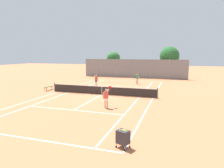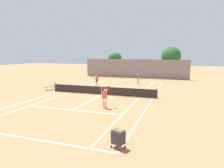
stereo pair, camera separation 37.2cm
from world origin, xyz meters
name	(u,v)px [view 1 (the left image)]	position (x,y,z in m)	size (l,w,h in m)	color
ground_plane	(102,95)	(0.00, 0.00, 0.00)	(120.00, 120.00, 0.00)	#C67047
court_line_markings	(102,95)	(0.00, 0.00, 0.00)	(11.10, 23.90, 0.01)	silver
tennis_net	(102,90)	(0.00, 0.00, 0.51)	(12.00, 0.10, 1.07)	#474C47
ball_cart	(123,137)	(5.36, -11.38, 0.53)	(0.75, 0.67, 0.96)	#2D2D33
player_near_side	(106,97)	(2.27, -5.01, 0.93)	(0.57, 0.82, 1.77)	#D8A884
player_far_left	(96,80)	(-2.74, 5.07, 0.93)	(0.74, 0.72, 1.77)	beige
player_far_right	(137,78)	(2.21, 8.84, 0.91)	(0.51, 0.47, 1.60)	#D8A884
loose_tennis_ball_0	(79,112)	(0.80, -6.90, 0.03)	(0.07, 0.07, 0.07)	#D1DB33
loose_tennis_ball_1	(133,110)	(4.48, -4.94, 0.03)	(0.07, 0.07, 0.07)	#D1DB33
courtside_bench	(49,87)	(-7.18, 0.59, 0.41)	(0.36, 1.50, 0.47)	#2D6638
back_fence	(133,69)	(0.00, 16.55, 1.73)	(19.39, 0.08, 3.46)	gray
tree_behind_left	(113,59)	(-5.07, 20.06, 3.43)	(2.87, 2.80, 4.92)	brown
tree_behind_right	(169,56)	(6.25, 18.78, 3.97)	(3.54, 3.54, 5.82)	brown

